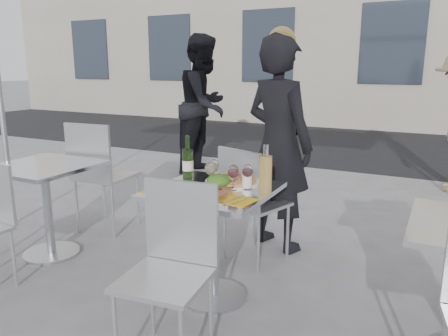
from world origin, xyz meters
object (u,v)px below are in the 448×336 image
at_px(main_table, 213,220).
at_px(chair_near, 172,256).
at_px(woman_diner, 279,145).
at_px(pizza_far, 232,180).
at_px(side_chair_lfar, 98,168).
at_px(wineglass_red_a, 233,172).
at_px(side_table_left, 46,191).
at_px(wineglass_white_a, 210,169).
at_px(wine_bottle, 188,162).
at_px(pizza_near, 204,192).
at_px(salad_plate, 218,182).
at_px(chair_far, 248,196).
at_px(pedestrian_a, 204,105).
at_px(carafe, 265,172).
at_px(wineglass_red_b, 248,172).
at_px(napkin_left, 160,190).
at_px(wineglass_white_b, 214,166).
at_px(sugar_shaker, 247,180).

xyz_separation_m(main_table, chair_near, (0.07, -0.57, 0.00)).
relative_size(woman_diner, pizza_far, 4.88).
relative_size(side_chair_lfar, wineglass_red_a, 6.46).
bearing_deg(side_table_left, wineglass_white_a, 1.68).
height_order(main_table, wineglass_white_a, wineglass_white_a).
height_order(side_table_left, wine_bottle, wine_bottle).
xyz_separation_m(chair_near, pizza_near, (-0.07, 0.45, 0.22)).
bearing_deg(salad_plate, main_table, -119.54).
distance_m(side_table_left, pizza_near, 1.52).
relative_size(side_chair_lfar, wineglass_white_a, 6.46).
distance_m(chair_far, pedestrian_a, 3.07).
height_order(pedestrian_a, pizza_near, pedestrian_a).
distance_m(carafe, wineglass_red_b, 0.12).
xyz_separation_m(pizza_far, carafe, (0.27, -0.09, 0.10)).
bearing_deg(pizza_near, main_table, 91.39).
bearing_deg(carafe, side_chair_lfar, 164.98).
bearing_deg(wineglass_white_a, napkin_left, -134.59).
bearing_deg(wineglass_red_b, pedestrian_a, 123.72).
bearing_deg(wineglass_red_a, wine_bottle, 164.47).
distance_m(chair_near, wineglass_white_b, 0.78).
bearing_deg(chair_far, main_table, 110.79).
bearing_deg(napkin_left, salad_plate, 28.42).
xyz_separation_m(pizza_far, wineglass_white_b, (-0.11, -0.05, 0.09)).
relative_size(chair_near, salad_plate, 4.16).
distance_m(main_table, pizza_near, 0.25).
bearing_deg(woman_diner, chair_near, 111.02).
distance_m(carafe, sugar_shaker, 0.14).
height_order(chair_far, pizza_near, chair_far).
height_order(side_table_left, wineglass_white_b, wineglass_white_b).
xyz_separation_m(sugar_shaker, wineglass_red_b, (0.01, -0.02, 0.06)).
distance_m(main_table, wineglass_white_a, 0.33).
relative_size(chair_far, wine_bottle, 3.07).
bearing_deg(wineglass_white_a, carafe, 8.29).
height_order(pizza_far, napkin_left, pizza_far).
xyz_separation_m(carafe, wineglass_red_a, (-0.19, -0.06, -0.01)).
relative_size(side_table_left, pizza_far, 2.10).
bearing_deg(chair_near, chair_far, 88.05).
bearing_deg(pizza_near, carafe, 34.99).
bearing_deg(sugar_shaker, wineglass_red_a, -132.83).
relative_size(side_table_left, napkin_left, 3.64).
bearing_deg(wine_bottle, side_table_left, -173.09).
xyz_separation_m(chair_near, wineglass_white_a, (-0.11, 0.62, 0.32)).
distance_m(pedestrian_a, pizza_near, 3.68).
bearing_deg(salad_plate, pedestrian_a, 120.89).
relative_size(pedestrian_a, napkin_left, 9.37).
bearing_deg(chair_near, wineglass_red_b, 72.87).
distance_m(pizza_near, salad_plate, 0.16).
distance_m(wine_bottle, wineglass_red_a, 0.41).
distance_m(side_chair_lfar, woman_diner, 1.62).
bearing_deg(salad_plate, wine_bottle, 158.89).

